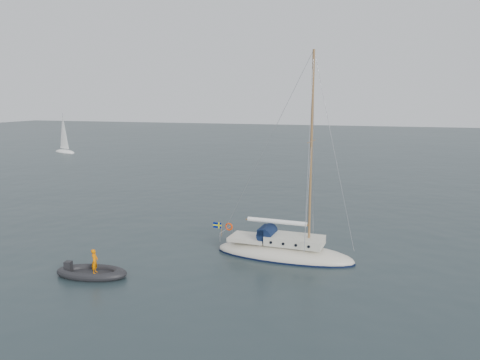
% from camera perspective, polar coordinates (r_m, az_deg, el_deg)
% --- Properties ---
extents(ground, '(300.00, 300.00, 0.00)m').
position_cam_1_polar(ground, '(32.84, 4.92, -8.25)').
color(ground, black).
rests_on(ground, ground).
extents(sailboat, '(9.63, 2.88, 13.72)m').
position_cam_1_polar(sailboat, '(30.78, 5.41, -7.48)').
color(sailboat, beige).
rests_on(sailboat, ground).
extents(dinghy, '(3.13, 1.41, 0.45)m').
position_cam_1_polar(dinghy, '(32.77, 1.67, -7.89)').
color(dinghy, '#444347').
rests_on(dinghy, ground).
extents(rib, '(4.26, 1.94, 1.66)m').
position_cam_1_polar(rib, '(29.05, -17.66, -10.62)').
color(rib, black).
rests_on(rib, ground).
extents(distant_yacht_a, '(5.97, 3.18, 7.91)m').
position_cam_1_polar(distant_yacht_a, '(95.15, -20.70, 5.19)').
color(distant_yacht_a, white).
rests_on(distant_yacht_a, ground).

